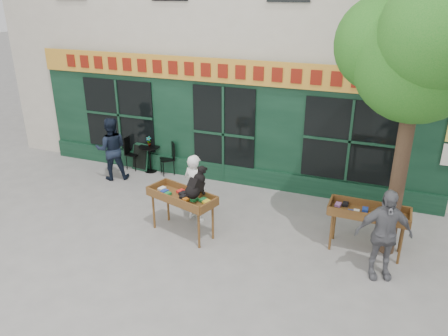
{
  "coord_description": "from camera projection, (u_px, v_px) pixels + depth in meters",
  "views": [
    {
      "loc": [
        3.95,
        -7.85,
        4.92
      ],
      "look_at": [
        0.71,
        0.5,
        1.2
      ],
      "focal_mm": 35.0,
      "sensor_mm": 36.0,
      "label": 1
    }
  ],
  "objects": [
    {
      "name": "man_right",
      "position": [
        383.0,
        234.0,
        7.73
      ],
      "size": [
        1.1,
        0.73,
        1.73
      ],
      "primitive_type": "imported",
      "rotation": [
        0.0,
        0.0,
        0.33
      ],
      "color": "#5A5B60",
      "rests_on": "ground"
    },
    {
      "name": "chalkboard",
      "position": [
        140.0,
        157.0,
        12.54
      ],
      "size": [
        0.58,
        0.27,
        0.79
      ],
      "rotation": [
        0.0,
        0.0,
        -0.15
      ],
      "color": "black",
      "rests_on": "ground"
    },
    {
      "name": "street_tree",
      "position": [
        424.0,
        40.0,
        7.25
      ],
      "size": [
        3.05,
        2.9,
        5.6
      ],
      "color": "#382619",
      "rests_on": "ground"
    },
    {
      "name": "woman",
      "position": [
        195.0,
        188.0,
        9.69
      ],
      "size": [
        0.66,
        0.53,
        1.57
      ],
      "primitive_type": "imported",
      "rotation": [
        0.0,
        0.0,
        2.85
      ],
      "color": "white",
      "rests_on": "ground"
    },
    {
      "name": "potted_plant",
      "position": [
        149.0,
        141.0,
        12.25
      ],
      "size": [
        0.17,
        0.13,
        0.29
      ],
      "primitive_type": "imported",
      "rotation": [
        0.0,
        0.0,
        0.21
      ],
      "color": "gray",
      "rests_on": "bistro_table"
    },
    {
      "name": "bistro_chair_right",
      "position": [
        170.0,
        155.0,
        12.23
      ],
      "size": [
        0.51,
        0.51,
        0.95
      ],
      "rotation": [
        0.0,
        0.0,
        -0.84
      ],
      "color": "black",
      "rests_on": "ground"
    },
    {
      "name": "bistro_table",
      "position": [
        150.0,
        154.0,
        12.39
      ],
      "size": [
        0.6,
        0.6,
        0.76
      ],
      "color": "black",
      "rests_on": "ground"
    },
    {
      "name": "ground",
      "position": [
        187.0,
        220.0,
        9.97
      ],
      "size": [
        80.0,
        80.0,
        0.0
      ],
      "primitive_type": "plane",
      "color": "slate",
      "rests_on": "ground"
    },
    {
      "name": "dog",
      "position": [
        196.0,
        182.0,
        8.77
      ],
      "size": [
        0.5,
        0.67,
        0.6
      ],
      "primitive_type": null,
      "rotation": [
        0.0,
        0.0,
        -0.29
      ],
      "color": "black",
      "rests_on": "book_cart_center"
    },
    {
      "name": "book_cart_center",
      "position": [
        182.0,
        199.0,
        9.11
      ],
      "size": [
        1.61,
        1.03,
        0.99
      ],
      "rotation": [
        0.0,
        0.0,
        -0.29
      ],
      "color": "brown",
      "rests_on": "ground"
    },
    {
      "name": "man_left",
      "position": [
        111.0,
        149.0,
        11.81
      ],
      "size": [
        1.06,
        1.0,
        1.73
      ],
      "primitive_type": "imported",
      "rotation": [
        0.0,
        0.0,
        3.7
      ],
      "color": "black",
      "rests_on": "ground"
    },
    {
      "name": "bistro_chair_left",
      "position": [
        130.0,
        150.0,
        12.6
      ],
      "size": [
        0.38,
        0.38,
        0.95
      ],
      "rotation": [
        0.0,
        0.0,
        1.52
      ],
      "color": "black",
      "rests_on": "ground"
    },
    {
      "name": "book_cart_right",
      "position": [
        369.0,
        215.0,
        8.49
      ],
      "size": [
        1.51,
        0.65,
        0.99
      ],
      "rotation": [
        0.0,
        0.0,
        -0.02
      ],
      "color": "brown",
      "rests_on": "ground"
    }
  ]
}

